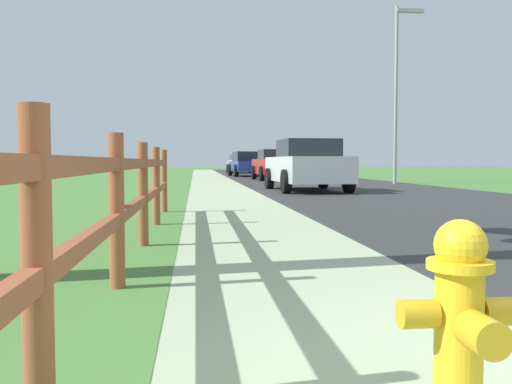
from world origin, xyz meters
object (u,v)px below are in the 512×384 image
Objects in this scene: fire_hydrant at (461,314)px; parked_suv_silver at (307,166)px; parked_car_red at (277,165)px; street_lamp at (398,81)px; parked_car_blue at (249,164)px; parked_car_beige at (241,163)px.

fire_hydrant is 0.15× the size of parked_suv_silver.
fire_hydrant is at bearing -96.81° from parked_car_red.
parked_car_red is at bearing 130.10° from street_lamp.
parked_car_blue is 0.63× the size of street_lamp.
fire_hydrant is 41.97m from parked_car_beige.
parked_car_blue is (-0.72, 7.16, 0.02)m from parked_car_red.
parked_car_blue is at bearing 90.57° from parked_suv_silver.
parked_car_red is at bearing -88.57° from parked_car_beige.
parked_car_blue is at bearing 95.74° from parked_car_red.
parked_suv_silver is at bearing 80.77° from fire_hydrant.
fire_hydrant is 25.34m from parked_car_red.
parked_car_beige is 0.70× the size of street_lamp.
parked_car_beige is at bearing 102.04° from street_lamp.
parked_suv_silver is at bearing -90.28° from parked_car_beige.
parked_car_red is at bearing 86.87° from parked_suv_silver.
parked_car_red is at bearing -84.26° from parked_car_blue.
street_lamp is (4.22, -5.01, 3.42)m from parked_car_red.
parked_suv_silver is 26.78m from parked_car_beige.
parked_car_red is 0.98× the size of parked_car_blue.
street_lamp is at bearing -49.90° from parked_car_red.
parked_suv_silver is 0.64× the size of street_lamp.
street_lamp reaches higher than parked_car_red.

